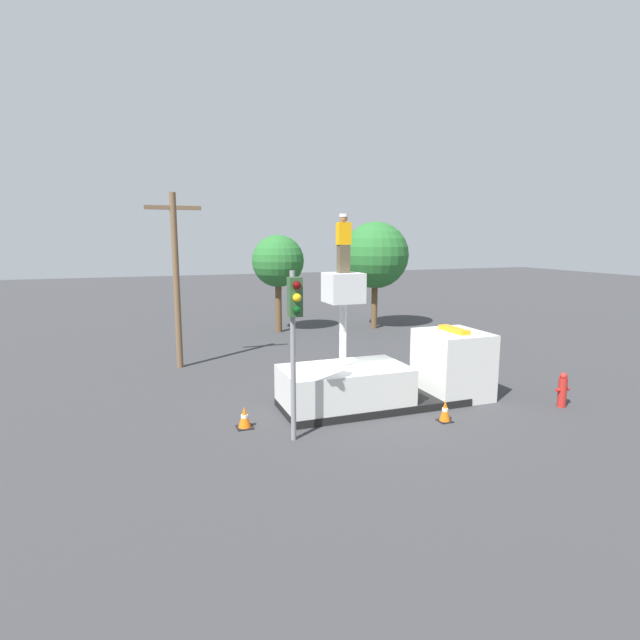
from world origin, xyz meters
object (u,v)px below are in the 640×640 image
object	(u,v)px
tree_left_bg	(375,255)
tree_right_bg	(278,262)
traffic_cone_curbside	(445,411)
worker	(344,243)
traffic_light_pole	(294,323)
fire_hydrant	(562,390)
utility_pole	(176,274)
traffic_cone_rear	(245,418)
bucket_truck	(391,376)

from	to	relation	value
tree_left_bg	tree_right_bg	distance (m)	5.75
traffic_cone_curbside	tree_left_bg	xyz separation A→B (m)	(4.85, 14.64, 4.02)
worker	tree_right_bg	bearing A→B (deg)	83.19
worker	traffic_light_pole	world-z (taller)	worker
fire_hydrant	tree_right_bg	xyz separation A→B (m)	(-5.11, 15.60, 3.47)
traffic_light_pole	utility_pole	distance (m)	9.36
utility_pole	traffic_light_pole	bearing A→B (deg)	-76.05
worker	traffic_cone_rear	world-z (taller)	worker
traffic_cone_curbside	utility_pole	bearing A→B (deg)	126.77
worker	traffic_cone_rear	xyz separation A→B (m)	(-3.21, -0.47, -4.89)
bucket_truck	worker	world-z (taller)	worker
bucket_truck	traffic_cone_curbside	xyz separation A→B (m)	(0.74, -1.99, -0.60)
traffic_cone_rear	tree_right_bg	size ratio (longest dim) A/B	0.11
tree_left_bg	worker	bearing A→B (deg)	-119.96
traffic_cone_rear	traffic_cone_curbside	xyz separation A→B (m)	(5.66, -1.52, 0.01)
worker	bucket_truck	bearing A→B (deg)	0.00
bucket_truck	worker	xyz separation A→B (m)	(-1.70, 0.00, 4.28)
worker	tree_left_bg	size ratio (longest dim) A/B	0.28
traffic_light_pole	fire_hydrant	xyz separation A→B (m)	(8.85, -0.25, -2.66)
worker	traffic_cone_rear	distance (m)	5.87
worker	traffic_light_pole	distance (m)	3.48
worker	utility_pole	xyz separation A→B (m)	(-4.39, 7.16, -1.31)
bucket_truck	traffic_light_pole	xyz separation A→B (m)	(-3.84, -1.90, 2.31)
fire_hydrant	traffic_cone_curbside	bearing A→B (deg)	177.78
worker	tree_right_bg	distance (m)	13.59
tree_left_bg	utility_pole	distance (m)	12.92
bucket_truck	fire_hydrant	distance (m)	5.46
traffic_cone_rear	traffic_cone_curbside	world-z (taller)	traffic_cone_curbside
tree_right_bg	traffic_cone_rear	bearing A→B (deg)	-109.09
tree_right_bg	utility_pole	size ratio (longest dim) A/B	0.77
bucket_truck	tree_left_bg	world-z (taller)	tree_left_bg
bucket_truck	utility_pole	distance (m)	9.86
traffic_light_pole	fire_hydrant	world-z (taller)	traffic_light_pole
traffic_cone_rear	tree_left_bg	xyz separation A→B (m)	(10.50, 13.12, 4.03)
worker	tree_left_bg	xyz separation A→B (m)	(7.29, 12.65, -0.86)
worker	tree_left_bg	distance (m)	14.63
worker	traffic_cone_rear	bearing A→B (deg)	-171.70
bucket_truck	traffic_light_pole	distance (m)	4.87
worker	fire_hydrant	bearing A→B (deg)	-17.81
worker	utility_pole	distance (m)	8.50
bucket_truck	tree_left_bg	size ratio (longest dim) A/B	1.11
traffic_light_pole	tree_left_bg	world-z (taller)	tree_left_bg
worker	tree_right_bg	size ratio (longest dim) A/B	0.32
fire_hydrant	tree_left_bg	size ratio (longest dim) A/B	0.18
traffic_cone_rear	tree_left_bg	world-z (taller)	tree_left_bg
fire_hydrant	tree_left_bg	distance (m)	15.29
traffic_light_pole	worker	bearing A→B (deg)	41.68
fire_hydrant	traffic_cone_curbside	xyz separation A→B (m)	(-4.27, 0.17, -0.24)
traffic_light_pole	tree_left_bg	xyz separation A→B (m)	(9.43, 14.55, 1.11)
traffic_light_pole	traffic_cone_curbside	bearing A→B (deg)	-1.09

